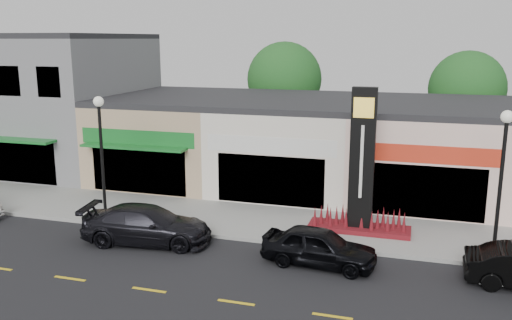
# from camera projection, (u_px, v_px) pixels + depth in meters

# --- Properties ---
(ground) EXTENTS (120.00, 120.00, 0.00)m
(ground) POSITION_uv_depth(u_px,v_px,m) (263.00, 265.00, 19.62)
(ground) COLOR black
(ground) RESTS_ON ground
(sidewalk) EXTENTS (52.00, 4.30, 0.15)m
(sidewalk) POSITION_uv_depth(u_px,v_px,m) (290.00, 224.00, 23.67)
(sidewalk) COLOR gray
(sidewalk) RESTS_ON ground
(curb) EXTENTS (52.00, 0.20, 0.15)m
(curb) POSITION_uv_depth(u_px,v_px,m) (277.00, 242.00, 21.57)
(curb) COLOR gray
(curb) RESTS_ON ground
(building_grey_2story) EXTENTS (12.00, 10.95, 8.30)m
(building_grey_2story) POSITION_uv_depth(u_px,v_px,m) (41.00, 101.00, 34.47)
(building_grey_2story) COLOR slate
(building_grey_2story) RESTS_ON ground
(shop_beige) EXTENTS (7.00, 10.85, 4.80)m
(shop_beige) POSITION_uv_depth(u_px,v_px,m) (178.00, 135.00, 32.19)
(shop_beige) COLOR tan
(shop_beige) RESTS_ON ground
(shop_cream) EXTENTS (7.00, 10.01, 4.80)m
(shop_cream) POSITION_uv_depth(u_px,v_px,m) (293.00, 141.00, 30.24)
(shop_cream) COLOR beige
(shop_cream) RESTS_ON ground
(shop_pink_w) EXTENTS (7.00, 10.01, 4.80)m
(shop_pink_w) POSITION_uv_depth(u_px,v_px,m) (424.00, 148.00, 28.29)
(shop_pink_w) COLOR beige
(shop_pink_w) RESTS_ON ground
(tree_rear_west) EXTENTS (5.20, 5.20, 7.83)m
(tree_rear_west) POSITION_uv_depth(u_px,v_px,m) (284.00, 79.00, 37.82)
(tree_rear_west) COLOR #382619
(tree_rear_west) RESTS_ON ground
(tree_rear_mid) EXTENTS (4.80, 4.80, 7.29)m
(tree_rear_mid) POSITION_uv_depth(u_px,v_px,m) (467.00, 89.00, 34.55)
(tree_rear_mid) COLOR #382619
(tree_rear_mid) RESTS_ON ground
(lamp_west_near) EXTENTS (0.44, 0.44, 5.47)m
(lamp_west_near) POSITION_uv_depth(u_px,v_px,m) (101.00, 146.00, 23.43)
(lamp_west_near) COLOR black
(lamp_west_near) RESTS_ON sidewalk
(lamp_east_near) EXTENTS (0.44, 0.44, 5.47)m
(lamp_east_near) POSITION_uv_depth(u_px,v_px,m) (502.00, 171.00, 18.97)
(lamp_east_near) COLOR black
(lamp_east_near) RESTS_ON sidewalk
(pylon_sign) EXTENTS (4.20, 1.30, 6.00)m
(pylon_sign) POSITION_uv_depth(u_px,v_px,m) (361.00, 182.00, 22.21)
(pylon_sign) COLOR maroon
(pylon_sign) RESTS_ON sidewalk
(car_dark_sedan) EXTENTS (2.79, 5.42, 1.50)m
(car_dark_sedan) POSITION_uv_depth(u_px,v_px,m) (147.00, 225.00, 21.61)
(car_dark_sedan) COLOR black
(car_dark_sedan) RESTS_ON ground
(car_black_sedan) EXTENTS (2.07, 4.28, 1.41)m
(car_black_sedan) POSITION_uv_depth(u_px,v_px,m) (319.00, 247.00, 19.47)
(car_black_sedan) COLOR black
(car_black_sedan) RESTS_ON ground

